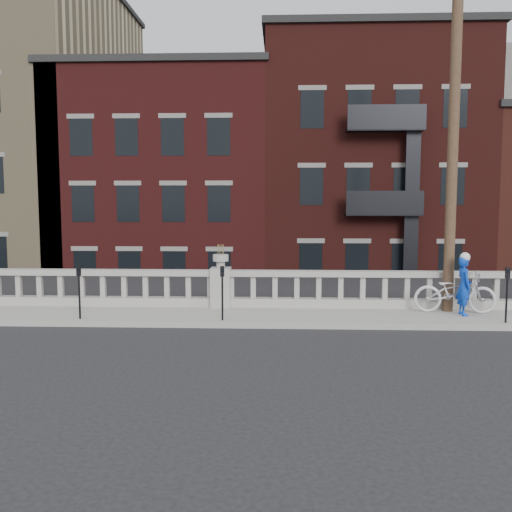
# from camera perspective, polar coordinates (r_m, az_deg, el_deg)

# --- Properties ---
(ground) EXTENTS (120.00, 120.00, 0.00)m
(ground) POSITION_cam_1_polar(r_m,az_deg,el_deg) (12.35, -5.44, -9.18)
(ground) COLOR black
(ground) RESTS_ON ground
(sidewalk) EXTENTS (32.00, 2.20, 0.15)m
(sidewalk) POSITION_cam_1_polar(r_m,az_deg,el_deg) (15.23, -3.89, -6.00)
(sidewalk) COLOR gray
(sidewalk) RESTS_ON ground
(balustrade) EXTENTS (28.00, 0.34, 1.03)m
(balustrade) POSITION_cam_1_polar(r_m,az_deg,el_deg) (16.06, -3.54, -3.34)
(balustrade) COLOR gray
(balustrade) RESTS_ON sidewalk
(planter_pedestal) EXTENTS (0.55, 0.55, 1.76)m
(planter_pedestal) POSITION_cam_1_polar(r_m,az_deg,el_deg) (16.03, -3.54, -2.67)
(planter_pedestal) COLOR gray
(planter_pedestal) RESTS_ON sidewalk
(lower_level) EXTENTS (80.00, 44.00, 20.80)m
(lower_level) POSITION_cam_1_polar(r_m,az_deg,el_deg) (34.88, 0.62, 4.87)
(lower_level) COLOR #605E59
(lower_level) RESTS_ON ground
(utility_pole) EXTENTS (1.60, 0.28, 10.00)m
(utility_pole) POSITION_cam_1_polar(r_m,az_deg,el_deg) (16.20, 19.17, 12.75)
(utility_pole) COLOR #422D1E
(utility_pole) RESTS_ON sidewalk
(parking_meter_b) EXTENTS (0.10, 0.09, 1.36)m
(parking_meter_b) POSITION_cam_1_polar(r_m,az_deg,el_deg) (15.01, -17.27, -2.86)
(parking_meter_b) COLOR black
(parking_meter_b) RESTS_ON sidewalk
(parking_meter_c) EXTENTS (0.10, 0.09, 1.36)m
(parking_meter_c) POSITION_cam_1_polar(r_m,az_deg,el_deg) (14.21, -3.39, -3.08)
(parking_meter_c) COLOR black
(parking_meter_c) RESTS_ON sidewalk
(parking_meter_d) EXTENTS (0.10, 0.09, 1.36)m
(parking_meter_d) POSITION_cam_1_polar(r_m,az_deg,el_deg) (15.18, 23.81, -3.00)
(parking_meter_d) COLOR black
(parking_meter_d) RESTS_ON sidewalk
(bicycle) EXTENTS (2.18, 0.94, 1.11)m
(bicycle) POSITION_cam_1_polar(r_m,az_deg,el_deg) (16.07, 19.27, -3.41)
(bicycle) COLOR beige
(bicycle) RESTS_ON sidewalk
(cyclist) EXTENTS (0.40, 0.58, 1.54)m
(cyclist) POSITION_cam_1_polar(r_m,az_deg,el_deg) (15.77, 20.08, -2.83)
(cyclist) COLOR #0C38B6
(cyclist) RESTS_ON sidewalk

